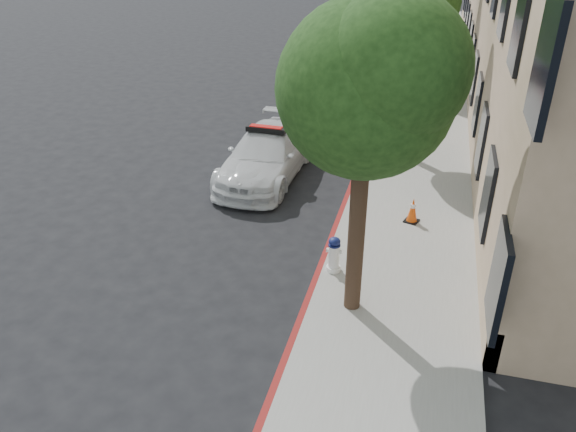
% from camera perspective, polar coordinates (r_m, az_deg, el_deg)
% --- Properties ---
extents(ground, '(120.00, 120.00, 0.00)m').
position_cam_1_polar(ground, '(12.97, -4.89, -2.33)').
color(ground, black).
rests_on(ground, ground).
extents(sidewalk, '(3.20, 50.00, 0.15)m').
position_cam_1_polar(sidewalk, '(21.47, 13.46, 9.97)').
color(sidewalk, gray).
rests_on(sidewalk, ground).
extents(curb_strip, '(0.12, 50.00, 0.15)m').
position_cam_1_polar(curb_strip, '(21.55, 9.32, 10.44)').
color(curb_strip, maroon).
rests_on(curb_strip, ground).
extents(tree_near, '(2.92, 2.82, 5.62)m').
position_cam_1_polar(tree_near, '(8.81, 8.14, 12.76)').
color(tree_near, black).
rests_on(tree_near, sidewalk).
extents(tree_mid, '(2.77, 2.64, 5.43)m').
position_cam_1_polar(tree_mid, '(16.65, 11.95, 19.43)').
color(tree_mid, black).
rests_on(tree_mid, sidewalk).
extents(police_car, '(2.04, 4.71, 1.50)m').
position_cam_1_polar(police_car, '(15.73, -2.18, 6.28)').
color(police_car, white).
rests_on(police_car, ground).
extents(parked_car_mid, '(1.75, 4.11, 1.38)m').
position_cam_1_polar(parked_car_mid, '(19.24, 4.14, 10.47)').
color(parked_car_mid, black).
rests_on(parked_car_mid, ground).
extents(parked_car_far, '(1.74, 4.73, 1.55)m').
position_cam_1_polar(parked_car_far, '(28.26, 8.42, 16.26)').
color(parked_car_far, black).
rests_on(parked_car_far, ground).
extents(fire_hydrant, '(0.32, 0.30, 0.77)m').
position_cam_1_polar(fire_hydrant, '(11.40, 4.69, -3.93)').
color(fire_hydrant, white).
rests_on(fire_hydrant, sidewalk).
extents(traffic_cone, '(0.40, 0.40, 0.61)m').
position_cam_1_polar(traffic_cone, '(13.51, 12.55, 0.59)').
color(traffic_cone, black).
rests_on(traffic_cone, sidewalk).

